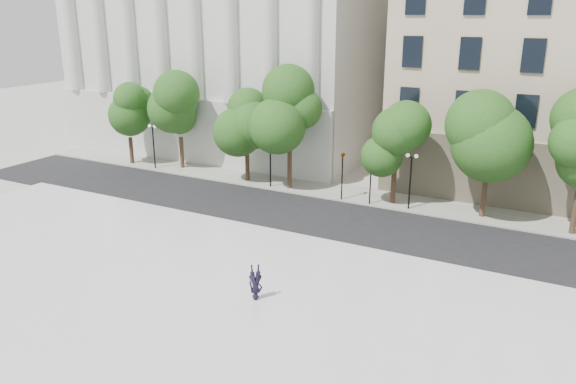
% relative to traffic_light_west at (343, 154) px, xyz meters
% --- Properties ---
extents(ground, '(160.00, 160.00, 0.00)m').
position_rel_traffic_light_west_xyz_m(ground, '(-0.39, -22.30, -3.60)').
color(ground, '#B3B1A9').
rests_on(ground, ground).
extents(plaza, '(44.00, 22.00, 0.45)m').
position_rel_traffic_light_west_xyz_m(plaza, '(-0.39, -19.30, -3.37)').
color(plaza, silver).
rests_on(plaza, ground).
extents(street, '(60.00, 8.00, 0.02)m').
position_rel_traffic_light_west_xyz_m(street, '(-0.39, -4.30, -3.59)').
color(street, black).
rests_on(street, ground).
extents(far_sidewalk, '(60.00, 4.00, 0.12)m').
position_rel_traffic_light_west_xyz_m(far_sidewalk, '(-0.39, 1.70, -3.54)').
color(far_sidewalk, '#AEABA1').
rests_on(far_sidewalk, ground).
extents(building_west, '(31.50, 27.65, 25.60)m').
position_rel_traffic_light_west_xyz_m(building_west, '(-17.39, 16.27, 9.29)').
color(building_west, beige).
rests_on(building_west, ground).
extents(traffic_light_west, '(0.44, 1.55, 4.12)m').
position_rel_traffic_light_west_xyz_m(traffic_light_west, '(0.00, 0.00, 0.00)').
color(traffic_light_west, black).
rests_on(traffic_light_west, ground).
extents(traffic_light_east, '(1.00, 1.68, 4.18)m').
position_rel_traffic_light_west_xyz_m(traffic_light_east, '(2.20, 0.00, 0.08)').
color(traffic_light_east, black).
rests_on(traffic_light_east, ground).
extents(person_lying, '(1.51, 1.83, 0.48)m').
position_rel_traffic_light_west_xyz_m(person_lying, '(2.61, -16.60, -2.91)').
color(person_lying, black).
rests_on(person_lying, plaza).
extents(street_trees, '(40.23, 4.71, 7.73)m').
position_rel_traffic_light_west_xyz_m(street_trees, '(-1.21, 1.02, 1.42)').
color(street_trees, '#382619').
rests_on(street_trees, ground).
extents(lamp_posts, '(36.12, 0.28, 4.45)m').
position_rel_traffic_light_west_xyz_m(lamp_posts, '(-0.34, 0.30, -0.67)').
color(lamp_posts, black).
rests_on(lamp_posts, ground).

